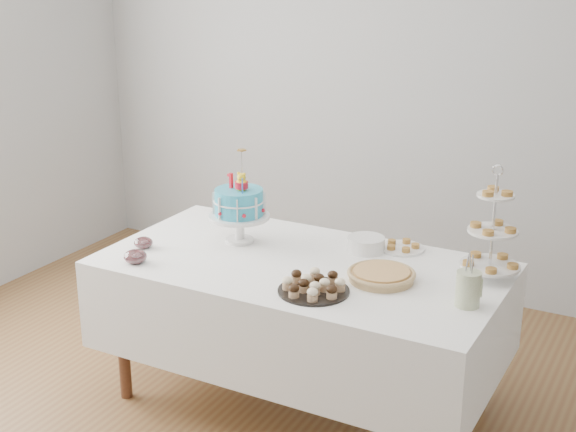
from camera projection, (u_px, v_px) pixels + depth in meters
The scene contains 11 objects.
walls at pixel (269, 159), 3.41m from camera, with size 5.04×4.04×2.70m.
table at pixel (301, 306), 3.91m from camera, with size 1.92×1.02×0.77m.
birthday_cake at pixel (239, 218), 4.07m from camera, with size 0.31×0.31×0.48m.
cupcake_tray at pixel (314, 285), 3.51m from camera, with size 0.32×0.32×0.07m.
pie at pixel (381, 275), 3.63m from camera, with size 0.31×0.31×0.05m.
tiered_stand at pixel (493, 232), 3.60m from camera, with size 0.28×0.28×0.53m.
plate_stack at pixel (366, 244), 3.98m from camera, with size 0.19×0.19×0.07m.
pastry_plate at pixel (402, 247), 4.01m from camera, with size 0.22×0.22×0.03m.
jam_bowl_a at pixel (135, 257), 3.83m from camera, with size 0.11×0.11×0.07m.
jam_bowl_b at pixel (143, 243), 4.03m from camera, with size 0.09×0.09×0.06m.
utensil_pitcher at pixel (468, 288), 3.36m from camera, with size 0.11×0.10×0.24m.
Camera 1 is at (1.64, -2.87, 2.21)m, focal length 50.00 mm.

